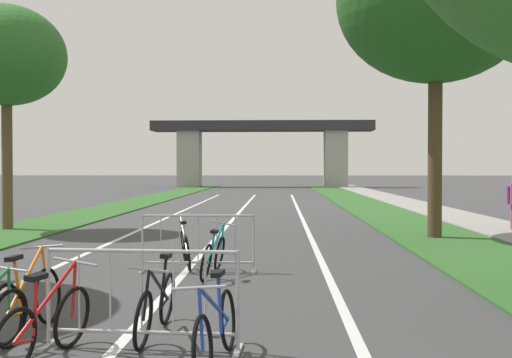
{
  "coord_description": "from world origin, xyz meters",
  "views": [
    {
      "loc": [
        1.71,
        -1.73,
        1.89
      ],
      "look_at": [
        0.85,
        20.03,
        1.49
      ],
      "focal_mm": 41.8,
      "sensor_mm": 36.0,
      "label": 1
    }
  ],
  "objects_px": {
    "bicycle_red_1": "(46,325)",
    "crowd_barrier_nearest": "(142,300)",
    "bicycle_teal_6": "(214,256)",
    "crowd_barrier_second": "(198,244)",
    "bicycle_orange_2": "(29,301)",
    "bicycle_blue_3": "(216,329)",
    "tree_left_maple_mid": "(6,56)",
    "bicycle_black_5": "(157,305)",
    "bicycle_silver_4": "(185,248)"
  },
  "relations": [
    {
      "from": "bicycle_orange_2",
      "to": "bicycle_silver_4",
      "type": "xyz_separation_m",
      "value": [
        1.04,
        4.68,
        -0.01
      ]
    },
    {
      "from": "crowd_barrier_second",
      "to": "bicycle_teal_6",
      "type": "relative_size",
      "value": 1.22
    },
    {
      "from": "bicycle_orange_2",
      "to": "bicycle_blue_3",
      "type": "relative_size",
      "value": 0.98
    },
    {
      "from": "tree_left_maple_mid",
      "to": "bicycle_blue_3",
      "type": "xyz_separation_m",
      "value": [
        7.64,
        -12.08,
        -4.9
      ]
    },
    {
      "from": "crowd_barrier_nearest",
      "to": "bicycle_orange_2",
      "type": "height_order",
      "value": "crowd_barrier_nearest"
    },
    {
      "from": "tree_left_maple_mid",
      "to": "crowd_barrier_nearest",
      "type": "bearing_deg",
      "value": -59.54
    },
    {
      "from": "crowd_barrier_nearest",
      "to": "bicycle_red_1",
      "type": "bearing_deg",
      "value": -149.59
    },
    {
      "from": "crowd_barrier_nearest",
      "to": "crowd_barrier_second",
      "type": "bearing_deg",
      "value": 90.47
    },
    {
      "from": "bicycle_teal_6",
      "to": "crowd_barrier_nearest",
      "type": "bearing_deg",
      "value": -87.7
    },
    {
      "from": "tree_left_maple_mid",
      "to": "crowd_barrier_nearest",
      "type": "distance_m",
      "value": 14.23
    },
    {
      "from": "tree_left_maple_mid",
      "to": "bicycle_teal_6",
      "type": "xyz_separation_m",
      "value": [
        7.09,
        -7.39,
        -4.9
      ]
    },
    {
      "from": "crowd_barrier_second",
      "to": "bicycle_orange_2",
      "type": "relative_size",
      "value": 1.25
    },
    {
      "from": "bicycle_blue_3",
      "to": "tree_left_maple_mid",
      "type": "bearing_deg",
      "value": -51.07
    },
    {
      "from": "crowd_barrier_nearest",
      "to": "bicycle_teal_6",
      "type": "relative_size",
      "value": 1.22
    },
    {
      "from": "bicycle_blue_3",
      "to": "bicycle_black_5",
      "type": "bearing_deg",
      "value": -45.07
    },
    {
      "from": "bicycle_red_1",
      "to": "bicycle_silver_4",
      "type": "bearing_deg",
      "value": 97.36
    },
    {
      "from": "crowd_barrier_nearest",
      "to": "bicycle_teal_6",
      "type": "xyz_separation_m",
      "value": [
        0.29,
        4.18,
        -0.15
      ]
    },
    {
      "from": "bicycle_red_1",
      "to": "bicycle_blue_3",
      "type": "distance_m",
      "value": 1.66
    },
    {
      "from": "bicycle_red_1",
      "to": "bicycle_orange_2",
      "type": "relative_size",
      "value": 0.96
    },
    {
      "from": "crowd_barrier_nearest",
      "to": "bicycle_silver_4",
      "type": "bearing_deg",
      "value": 94.0
    },
    {
      "from": "crowd_barrier_nearest",
      "to": "crowd_barrier_second",
      "type": "xyz_separation_m",
      "value": [
        -0.04,
        4.59,
        0.0
      ]
    },
    {
      "from": "crowd_barrier_nearest",
      "to": "bicycle_red_1",
      "type": "height_order",
      "value": "crowd_barrier_nearest"
    },
    {
      "from": "bicycle_red_1",
      "to": "bicycle_blue_3",
      "type": "height_order",
      "value": "bicycle_red_1"
    },
    {
      "from": "tree_left_maple_mid",
      "to": "bicycle_black_5",
      "type": "height_order",
      "value": "tree_left_maple_mid"
    },
    {
      "from": "bicycle_red_1",
      "to": "bicycle_orange_2",
      "type": "xyz_separation_m",
      "value": [
        -0.58,
        0.95,
        0.01
      ]
    },
    {
      "from": "bicycle_teal_6",
      "to": "crowd_barrier_second",
      "type": "bearing_deg",
      "value": 134.96
    },
    {
      "from": "bicycle_orange_2",
      "to": "bicycle_blue_3",
      "type": "distance_m",
      "value": 2.44
    },
    {
      "from": "bicycle_red_1",
      "to": "bicycle_teal_6",
      "type": "relative_size",
      "value": 0.93
    },
    {
      "from": "tree_left_maple_mid",
      "to": "bicycle_black_5",
      "type": "bearing_deg",
      "value": -58.27
    },
    {
      "from": "bicycle_black_5",
      "to": "bicycle_teal_6",
      "type": "relative_size",
      "value": 0.97
    },
    {
      "from": "bicycle_red_1",
      "to": "crowd_barrier_nearest",
      "type": "bearing_deg",
      "value": 42.48
    },
    {
      "from": "crowd_barrier_second",
      "to": "bicycle_black_5",
      "type": "bearing_deg",
      "value": -88.64
    },
    {
      "from": "tree_left_maple_mid",
      "to": "bicycle_silver_4",
      "type": "bearing_deg",
      "value": -44.89
    },
    {
      "from": "bicycle_silver_4",
      "to": "tree_left_maple_mid",
      "type": "bearing_deg",
      "value": 121.73
    },
    {
      "from": "tree_left_maple_mid",
      "to": "crowd_barrier_second",
      "type": "relative_size",
      "value": 3.24
    },
    {
      "from": "tree_left_maple_mid",
      "to": "bicycle_black_5",
      "type": "distance_m",
      "value": 13.94
    },
    {
      "from": "bicycle_black_5",
      "to": "bicycle_orange_2",
      "type": "bearing_deg",
      "value": 3.11
    },
    {
      "from": "bicycle_black_5",
      "to": "bicycle_teal_6",
      "type": "distance_m",
      "value": 3.72
    },
    {
      "from": "bicycle_red_1",
      "to": "bicycle_silver_4",
      "type": "height_order",
      "value": "bicycle_silver_4"
    },
    {
      "from": "bicycle_red_1",
      "to": "bicycle_orange_2",
      "type": "bearing_deg",
      "value": 133.26
    },
    {
      "from": "crowd_barrier_second",
      "to": "bicycle_black_5",
      "type": "relative_size",
      "value": 1.25
    },
    {
      "from": "bicycle_orange_2",
      "to": "bicycle_black_5",
      "type": "height_order",
      "value": "bicycle_orange_2"
    },
    {
      "from": "bicycle_red_1",
      "to": "bicycle_teal_6",
      "type": "height_order",
      "value": "bicycle_red_1"
    },
    {
      "from": "tree_left_maple_mid",
      "to": "bicycle_silver_4",
      "type": "xyz_separation_m",
      "value": [
        6.44,
        -6.42,
        -4.89
      ]
    },
    {
      "from": "bicycle_orange_2",
      "to": "bicycle_black_5",
      "type": "bearing_deg",
      "value": 2.96
    },
    {
      "from": "crowd_barrier_nearest",
      "to": "bicycle_black_5",
      "type": "relative_size",
      "value": 1.26
    },
    {
      "from": "bicycle_orange_2",
      "to": "bicycle_blue_3",
      "type": "height_order",
      "value": "bicycle_orange_2"
    },
    {
      "from": "bicycle_orange_2",
      "to": "bicycle_blue_3",
      "type": "xyz_separation_m",
      "value": [
        2.24,
        -0.98,
        -0.03
      ]
    },
    {
      "from": "crowd_barrier_second",
      "to": "bicycle_blue_3",
      "type": "relative_size",
      "value": 1.23
    },
    {
      "from": "tree_left_maple_mid",
      "to": "crowd_barrier_nearest",
      "type": "height_order",
      "value": "tree_left_maple_mid"
    }
  ]
}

